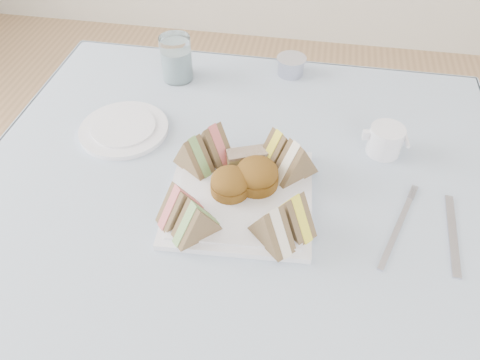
% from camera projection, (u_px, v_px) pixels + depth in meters
% --- Properties ---
extents(table, '(0.90, 0.90, 0.74)m').
position_uv_depth(table, '(234.00, 309.00, 1.11)').
color(table, brown).
rests_on(table, floor).
extents(tablecloth, '(1.02, 1.02, 0.01)m').
position_uv_depth(tablecloth, '(232.00, 206.00, 0.85)').
color(tablecloth, silver).
rests_on(tablecloth, table).
extents(serving_plate, '(0.28, 0.28, 0.01)m').
position_uv_depth(serving_plate, '(240.00, 197.00, 0.85)').
color(serving_plate, white).
rests_on(serving_plate, tablecloth).
extents(sandwich_fl_a, '(0.09, 0.09, 0.07)m').
position_uv_depth(sandwich_fl_a, '(180.00, 202.00, 0.78)').
color(sandwich_fl_a, brown).
rests_on(sandwich_fl_a, serving_plate).
extents(sandwich_fl_b, '(0.09, 0.09, 0.07)m').
position_uv_depth(sandwich_fl_b, '(196.00, 219.00, 0.76)').
color(sandwich_fl_b, brown).
rests_on(sandwich_fl_b, serving_plate).
extents(sandwich_fr_a, '(0.09, 0.09, 0.08)m').
position_uv_depth(sandwich_fr_a, '(293.00, 211.00, 0.77)').
color(sandwich_fr_a, brown).
rests_on(sandwich_fr_a, serving_plate).
extents(sandwich_fr_b, '(0.09, 0.09, 0.08)m').
position_uv_depth(sandwich_fr_b, '(272.00, 225.00, 0.75)').
color(sandwich_fr_b, brown).
rests_on(sandwich_fr_b, serving_plate).
extents(sandwich_bl_a, '(0.09, 0.08, 0.07)m').
position_uv_depth(sandwich_bl_a, '(193.00, 153.00, 0.87)').
color(sandwich_bl_a, brown).
rests_on(sandwich_bl_a, serving_plate).
extents(sandwich_bl_b, '(0.10, 0.09, 0.08)m').
position_uv_depth(sandwich_bl_b, '(213.00, 142.00, 0.89)').
color(sandwich_bl_b, brown).
rests_on(sandwich_bl_b, serving_plate).
extents(sandwich_br_a, '(0.09, 0.09, 0.08)m').
position_uv_depth(sandwich_br_a, '(295.00, 159.00, 0.85)').
color(sandwich_br_a, brown).
rests_on(sandwich_br_a, serving_plate).
extents(sandwich_br_b, '(0.09, 0.09, 0.08)m').
position_uv_depth(sandwich_br_b, '(278.00, 147.00, 0.88)').
color(sandwich_br_b, brown).
rests_on(sandwich_br_b, serving_plate).
extents(scone_left, '(0.07, 0.07, 0.05)m').
position_uv_depth(scone_left, '(230.00, 183.00, 0.83)').
color(scone_left, brown).
rests_on(scone_left, serving_plate).
extents(scone_right, '(0.10, 0.10, 0.05)m').
position_uv_depth(scone_right, '(257.00, 175.00, 0.84)').
color(scone_right, brown).
rests_on(scone_right, serving_plate).
extents(pastry_slice, '(0.08, 0.06, 0.04)m').
position_uv_depth(pastry_slice, '(247.00, 158.00, 0.89)').
color(pastry_slice, tan).
rests_on(pastry_slice, serving_plate).
extents(side_plate, '(0.22, 0.22, 0.01)m').
position_uv_depth(side_plate, '(124.00, 129.00, 0.99)').
color(side_plate, white).
rests_on(side_plate, tablecloth).
extents(water_glass, '(0.09, 0.09, 0.11)m').
position_uv_depth(water_glass, '(176.00, 58.00, 1.10)').
color(water_glass, white).
rests_on(water_glass, tablecloth).
extents(tea_strainer, '(0.07, 0.07, 0.04)m').
position_uv_depth(tea_strainer, '(291.00, 67.00, 1.13)').
color(tea_strainer, '#B6B5C7').
rests_on(tea_strainer, tablecloth).
extents(knife, '(0.03, 0.18, 0.00)m').
position_uv_depth(knife, '(452.00, 234.00, 0.80)').
color(knife, '#B6B5C7').
rests_on(knife, tablecloth).
extents(fork, '(0.07, 0.17, 0.00)m').
position_uv_depth(fork, '(396.00, 232.00, 0.80)').
color(fork, '#B6B5C7').
rests_on(fork, tablecloth).
extents(creamer_jug, '(0.07, 0.07, 0.06)m').
position_uv_depth(creamer_jug, '(385.00, 140.00, 0.92)').
color(creamer_jug, white).
rests_on(creamer_jug, tablecloth).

